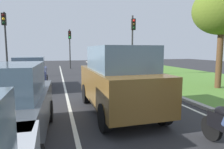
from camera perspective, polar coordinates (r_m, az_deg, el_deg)
ground_plane at (r=12.18m, az=-10.01°, el=-3.29°), size 60.00×60.00×0.00m
lane_line_center at (r=12.13m, az=-13.30°, el=-3.40°), size 0.12×32.00×0.01m
lane_line_right_edge at (r=13.01m, az=5.99°, el=-2.55°), size 0.12×32.00×0.01m
grass_verge_right at (r=15.47m, az=23.14°, el=-1.45°), size 9.00×48.00×0.06m
curb_right at (r=13.19m, az=8.02°, el=-2.20°), size 0.24×48.00×0.12m
car_suv_ahead at (r=6.85m, az=1.82°, el=-1.29°), size 2.03×4.53×2.28m
car_sedan_left_lane at (r=4.98m, az=-28.38°, el=-8.23°), size 1.96×4.36×1.86m
car_hatchback_far at (r=11.94m, az=-22.11°, el=0.37°), size 1.81×3.74×1.78m
traffic_light_near_right at (r=16.86m, az=5.94°, el=10.95°), size 0.32×0.50×4.95m
traffic_light_overhead_left at (r=17.69m, az=-28.11°, el=10.42°), size 0.32×0.50×5.02m
traffic_light_far_median at (r=23.67m, az=-11.91°, el=9.05°), size 0.32×0.50×4.48m
tree_roadside_near at (r=12.66m, az=28.87°, el=15.64°), size 3.10×3.10×5.59m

